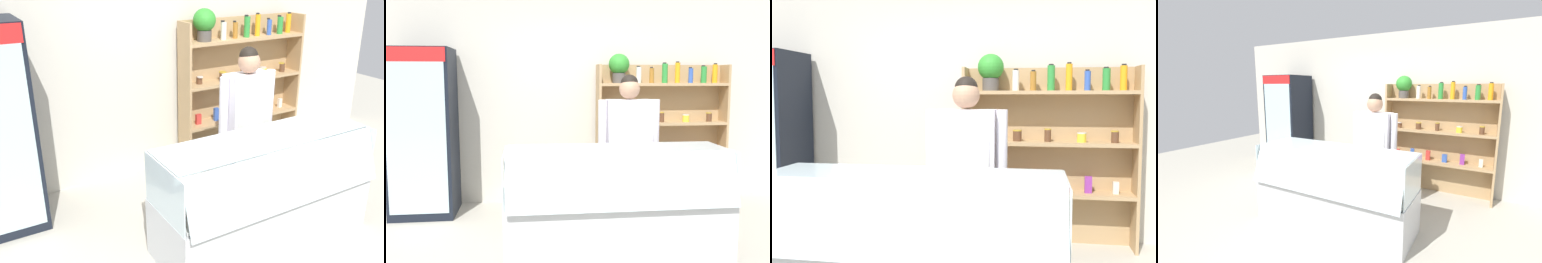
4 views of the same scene
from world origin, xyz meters
The scene contains 5 objects.
ground_plane centered at (0.00, 0.00, 0.00)m, with size 12.00×12.00×0.00m, color #B7B2A3.
back_wall centered at (0.00, 1.98, 1.35)m, with size 6.80×0.10×2.70m, color beige.
shelving_unit centered at (0.88, 1.75, 1.09)m, with size 1.71×0.29×1.94m.
deli_display_case centered at (-0.01, 0.07, 0.31)m, with size 2.04×0.76×1.01m.
shop_clerk centered at (0.27, 0.72, 1.00)m, with size 0.66×0.25×1.67m.
Camera 1 is at (-2.29, -2.51, 2.43)m, focal length 40.00 mm.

